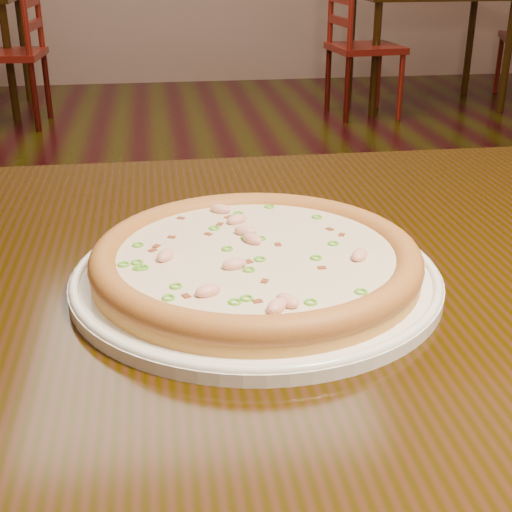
{
  "coord_description": "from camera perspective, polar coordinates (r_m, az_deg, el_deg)",
  "views": [
    {
      "loc": [
        -0.15,
        -1.43,
        1.07
      ],
      "look_at": [
        -0.06,
        -0.8,
        0.78
      ],
      "focal_mm": 50.0,
      "sensor_mm": 36.0,
      "label": 1
    }
  ],
  "objects": [
    {
      "name": "ground",
      "position": [
        1.79,
        -1.68,
        -12.5
      ],
      "size": [
        9.0,
        9.0,
        0.0
      ],
      "primitive_type": "plane",
      "color": "black"
    },
    {
      "name": "plate",
      "position": [
        0.71,
        -0.0,
        -1.57
      ],
      "size": [
        0.37,
        0.37,
        0.02
      ],
      "color": "white",
      "rests_on": "hero_table"
    },
    {
      "name": "pizza",
      "position": [
        0.7,
        -0.01,
        -0.22
      ],
      "size": [
        0.33,
        0.33,
        0.03
      ],
      "color": "gold",
      "rests_on": "plate"
    },
    {
      "name": "bg_table_right",
      "position": [
        5.2,
        13.74,
        18.83
      ],
      "size": [
        1.0,
        0.7,
        0.75
      ],
      "color": "black",
      "rests_on": "ground"
    },
    {
      "name": "chair_c",
      "position": [
        4.77,
        8.11,
        16.23
      ],
      "size": [
        0.46,
        0.46,
        0.95
      ],
      "color": "#4D0C0C",
      "rests_on": "ground"
    },
    {
      "name": "hero_table",
      "position": [
        0.83,
        7.81,
        -6.29
      ],
      "size": [
        1.2,
        0.8,
        0.75
      ],
      "color": "black",
      "rests_on": "ground"
    },
    {
      "name": "chair_b",
      "position": [
        4.7,
        -18.68,
        15.13
      ],
      "size": [
        0.45,
        0.45,
        0.95
      ],
      "color": "#4D0C0C",
      "rests_on": "ground"
    }
  ]
}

